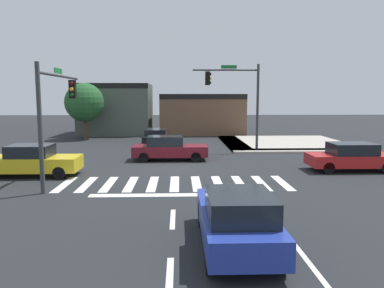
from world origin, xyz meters
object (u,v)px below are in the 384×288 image
Objects in this scene: car_yellow at (32,161)px; car_black at (156,137)px; car_maroon at (169,148)px; traffic_signal_southwest at (57,101)px; traffic_signal_northeast at (236,92)px; car_red at (351,157)px; roadside_tree at (84,102)px; car_blue at (236,219)px.

car_yellow reaches higher than car_black.
car_maroon is 0.99× the size of car_yellow.
traffic_signal_southwest is 1.27× the size of car_yellow.
traffic_signal_northeast is 1.33× the size of car_yellow.
traffic_signal_southwest is at bearing 44.36° from traffic_signal_northeast.
car_red is 23.95m from roadside_tree.
car_red is 16.49m from car_yellow.
traffic_signal_southwest is 1.28× the size of car_maroon.
car_blue is (2.13, -13.91, 0.05)m from car_maroon.
car_yellow is 12.87m from car_blue.
car_maroon is 0.99× the size of car_black.
car_yellow is 1.00× the size of car_blue.
car_blue is (-7.66, -10.19, 0.05)m from car_red.
car_yellow is (-11.37, -8.12, -3.51)m from traffic_signal_northeast.
car_maroon reaches higher than car_red.
car_black is (-5.95, 3.91, -3.58)m from traffic_signal_northeast.
roadside_tree is at bearing -41.41° from car_red.
car_black is 1.01× the size of car_blue.
car_blue is 27.99m from roadside_tree.
traffic_signal_southwest reaches higher than roadside_tree.
traffic_signal_southwest is 14.12m from car_black.
roadside_tree is (-6.81, 4.52, 2.70)m from car_black.
traffic_signal_southwest reaches higher than car_yellow.
traffic_signal_northeast is at bearing -144.47° from car_yellow.
traffic_signal_southwest is 15.14m from car_red.
traffic_signal_northeast is 6.88m from car_maroon.
car_maroon is at bearing 37.51° from traffic_signal_northeast.
roadside_tree reaches higher than car_yellow.
car_black is (-11.05, 11.23, -0.06)m from car_red.
traffic_signal_northeast is 14.41m from car_yellow.
car_yellow reaches higher than car_red.
car_red is 15.75m from car_black.
car_maroon is 1.00× the size of car_blue.
traffic_signal_southwest is 1.27× the size of car_blue.
car_blue is (7.04, -8.12, -2.93)m from traffic_signal_southwest.
car_blue reaches higher than car_black.
car_yellow is at bearing 54.53° from traffic_signal_southwest.
roadside_tree is (-10.20, 25.94, 2.59)m from car_blue.
car_red reaches higher than car_black.
traffic_signal_northeast is at bearing -33.47° from roadside_tree.
traffic_signal_northeast is at bearing -45.64° from traffic_signal_southwest.
traffic_signal_northeast is 1.34× the size of car_blue.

